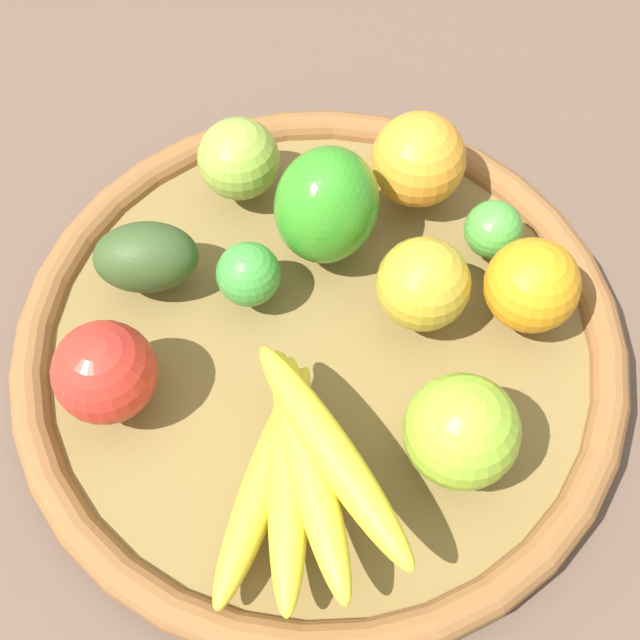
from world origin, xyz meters
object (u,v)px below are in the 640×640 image
at_px(lime_0, 248,274).
at_px(apple_1, 461,431).
at_px(avocado, 146,257).
at_px(orange_0, 532,285).
at_px(apple_2, 423,284).
at_px(banana_bunch, 298,470).
at_px(apple_0, 239,159).
at_px(lime_1, 490,225).
at_px(bell_pepper, 327,206).
at_px(orange_1, 419,160).
at_px(apple_3, 105,372).

bearing_deg(lime_0, apple_1, -72.71).
bearing_deg(avocado, orange_0, -36.69).
bearing_deg(orange_0, apple_2, 148.44).
bearing_deg(banana_bunch, apple_2, 26.99).
xyz_separation_m(apple_0, orange_0, (0.13, -0.21, 0.00)).
bearing_deg(lime_1, bell_pepper, 149.64).
xyz_separation_m(apple_2, avocado, (-0.16, 0.13, -0.01)).
xyz_separation_m(apple_2, orange_1, (0.06, 0.10, 0.00)).
relative_size(apple_3, orange_1, 0.96).
bearing_deg(apple_2, lime_1, 16.91).
xyz_separation_m(avocado, lime_1, (0.24, -0.10, -0.00)).
distance_m(avocado, apple_3, 0.10).
bearing_deg(orange_1, orange_0, -87.34).
distance_m(apple_3, lime_0, 0.13).
bearing_deg(orange_0, apple_1, -148.60).
distance_m(banana_bunch, apple_0, 0.26).
bearing_deg(apple_3, orange_1, 9.06).
bearing_deg(apple_0, avocado, -156.78).
xyz_separation_m(apple_3, orange_1, (0.28, 0.05, 0.00)).
bearing_deg(apple_3, lime_1, -4.96).
relative_size(apple_2, apple_0, 1.05).
xyz_separation_m(lime_1, lime_0, (-0.18, 0.05, 0.00)).
xyz_separation_m(bell_pepper, orange_1, (0.09, 0.01, -0.01)).
xyz_separation_m(banana_bunch, apple_3, (-0.08, 0.12, 0.00)).
relative_size(apple_2, apple_3, 0.96).
distance_m(apple_2, apple_0, 0.18).
relative_size(avocado, banana_bunch, 0.44).
distance_m(apple_2, banana_bunch, 0.16).
xyz_separation_m(apple_2, lime_1, (0.08, 0.02, -0.01)).
height_order(bell_pepper, apple_3, bell_pepper).
bearing_deg(avocado, apple_1, -63.71).
height_order(avocado, orange_0, orange_0).
bearing_deg(apple_1, bell_pepper, 85.61).
bearing_deg(apple_0, banana_bunch, -109.56).
xyz_separation_m(avocado, orange_1, (0.22, -0.03, 0.01)).
xyz_separation_m(avocado, orange_0, (0.23, -0.17, 0.01)).
xyz_separation_m(lime_0, orange_1, (0.16, 0.02, 0.01)).
relative_size(apple_2, banana_bunch, 0.39).
relative_size(apple_0, bell_pepper, 0.68).
distance_m(banana_bunch, bell_pepper, 0.20).
xyz_separation_m(apple_1, orange_0, (0.11, 0.07, -0.00)).
height_order(lime_1, orange_0, orange_0).
bearing_deg(banana_bunch, apple_1, -17.97).
xyz_separation_m(apple_2, lime_0, (-0.10, 0.08, -0.01)).
bearing_deg(avocado, lime_0, -40.61).
height_order(apple_2, apple_0, apple_2).
height_order(apple_1, lime_0, apple_1).
xyz_separation_m(lime_1, orange_1, (-0.02, 0.07, 0.01)).
height_order(apple_2, avocado, apple_2).
bearing_deg(avocado, banana_bunch, -86.08).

